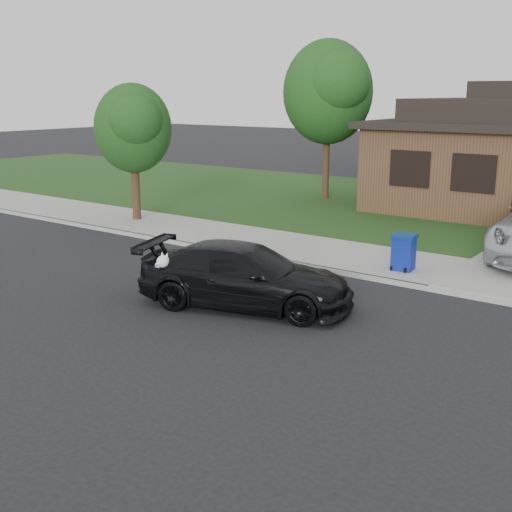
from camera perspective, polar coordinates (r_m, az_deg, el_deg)
The scene contains 8 objects.
ground at distance 14.09m, azimuth -4.75°, elevation -3.85°, with size 120.00×120.00×0.00m, color black.
sidewalk at distance 17.99m, azimuth 5.70°, elevation 0.35°, with size 60.00×3.00×0.12m, color gray.
curb at distance 16.76m, azimuth 3.09°, elevation -0.65°, with size 60.00×0.12×0.12m, color gray.
lawn at distance 25.08m, azimuth 15.08°, elevation 3.91°, with size 60.00×13.00×0.13m, color #193814.
sedan at distance 13.42m, azimuth -0.98°, elevation -1.78°, with size 4.88×3.09×1.32m.
recycling_bin at distance 16.22m, azimuth 12.98°, elevation 0.37°, with size 0.60×0.61×0.90m.
tree_0 at distance 26.46m, azimuth 6.59°, elevation 14.44°, with size 3.78×3.60×6.34m.
tree_2 at distance 22.23m, azimuth -10.85°, elevation 11.20°, with size 2.73×2.60×4.59m.
Camera 1 is at (8.82, -10.08, 4.38)m, focal length 45.00 mm.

